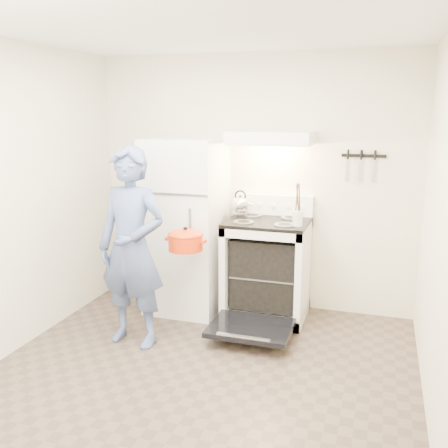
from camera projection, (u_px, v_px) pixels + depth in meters
The scene contains 15 objects.
floor at pixel (188, 390), 3.58m from camera, with size 3.60×3.60×0.00m, color #4C3F34.
back_wall at pixel (253, 183), 4.97m from camera, with size 3.20×0.02×2.50m, color beige.
refrigerator at pixel (187, 226), 4.91m from camera, with size 0.70×0.70×1.70m, color white.
stove_body at pixel (267, 270), 4.78m from camera, with size 0.76×0.65×0.92m, color white.
cooktop at pixel (268, 222), 4.67m from camera, with size 0.76×0.65×0.03m, color black.
backsplash at pixel (274, 205), 4.91m from camera, with size 0.76×0.07×0.20m, color white.
oven_door at pixel (251, 328), 4.30m from camera, with size 0.70×0.54×0.04m, color black.
oven_rack at pixel (267, 272), 4.78m from camera, with size 0.60×0.52×0.01m, color gray.
range_hood at pixel (271, 138), 4.57m from camera, with size 0.76×0.50×0.12m, color white.
knife_strip at pixel (364, 156), 4.58m from camera, with size 0.40×0.02×0.03m, color black.
pizza_stone at pixel (260, 268), 4.86m from camera, with size 0.36×0.36×0.02m, color #89684A.
tea_kettle at pixel (240, 203), 4.83m from camera, with size 0.21×0.17×0.25m, color silver, non-canonical shape.
utensil_jar at pixel (298, 218), 4.31m from camera, with size 0.09×0.09×0.13m, color silver.
person at pixel (132, 248), 4.14m from camera, with size 0.61×0.40×1.68m, color #384673.
dutch_oven at pixel (186, 242), 4.29m from camera, with size 0.37×0.30×0.24m, color red, non-canonical shape.
Camera 1 is at (1.22, -3.00, 1.95)m, focal length 40.00 mm.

